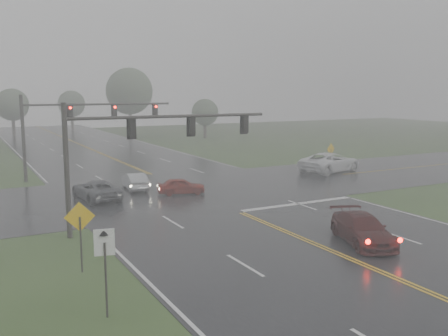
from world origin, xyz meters
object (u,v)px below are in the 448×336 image
sedan_maroon (362,243)px  sedan_silver (135,190)px  signal_gantry_near (134,141)px  car_grey (97,200)px  signal_gantry_far (72,120)px  sedan_red (181,194)px  pickup_white (330,172)px

sedan_maroon → sedan_silver: 18.92m
signal_gantry_near → sedan_silver: bearing=72.3°
car_grey → signal_gantry_near: signal_gantry_near is taller
sedan_maroon → signal_gantry_far: signal_gantry_far is taller
sedan_maroon → signal_gantry_near: size_ratio=0.41×
sedan_red → car_grey: car_grey is taller
pickup_white → signal_gantry_near: 24.33m
pickup_white → signal_gantry_far: signal_gantry_far is taller
sedan_silver → signal_gantry_far: signal_gantry_far is taller
car_grey → sedan_silver: bearing=-155.0°
signal_gantry_far → pickup_white: bearing=-20.0°
car_grey → signal_gantry_far: size_ratio=0.38×
sedan_silver → signal_gantry_far: 9.30m
sedan_maroon → car_grey: (-8.92, 16.00, 0.00)m
sedan_red → signal_gantry_near: signal_gantry_near is taller
sedan_red → sedan_silver: sedan_silver is taller
signal_gantry_near → signal_gantry_far: signal_gantry_far is taller
sedan_maroon → signal_gantry_near: signal_gantry_near is taller
sedan_maroon → signal_gantry_near: (-8.83, 7.69, 4.73)m
pickup_white → signal_gantry_far: size_ratio=0.50×
signal_gantry_near → signal_gantry_far: 17.74m
sedan_red → sedan_maroon: bearing=-152.7°
sedan_maroon → sedan_red: sedan_maroon is taller
sedan_red → sedan_silver: bearing=52.9°
car_grey → pickup_white: (21.76, 1.68, 0.00)m
sedan_maroon → signal_gantry_far: bearing=128.0°
car_grey → signal_gantry_near: 9.56m
sedan_silver → car_grey: car_grey is taller
sedan_silver → signal_gantry_near: bearing=77.7°
car_grey → sedan_maroon: bearing=112.5°
signal_gantry_far → car_grey: bearing=-93.2°
car_grey → pickup_white: pickup_white is taller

